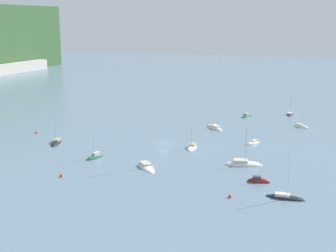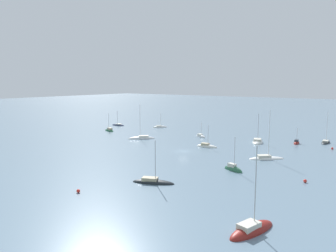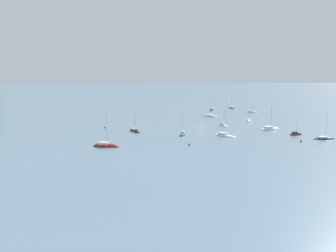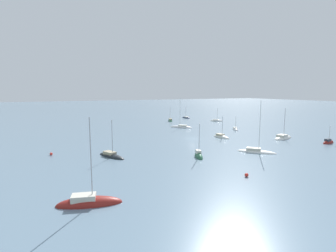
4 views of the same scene
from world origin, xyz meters
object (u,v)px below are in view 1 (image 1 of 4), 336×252
at_px(sailboat_9, 214,128).
at_px(mooring_buoy_2, 61,175).
at_px(sailboat_5, 192,148).
at_px(mooring_buoy_1, 36,133).
at_px(sailboat_12, 95,158).
at_px(sailboat_1, 290,115).
at_px(sailboat_2, 253,144).
at_px(sailboat_7, 247,116).
at_px(sailboat_11, 243,165).
at_px(mooring_buoy_0, 230,196).
at_px(sailboat_0, 146,167).
at_px(sailboat_8, 285,198).
at_px(sailboat_10, 258,182).
at_px(sailboat_3, 56,143).
at_px(sailboat_6, 301,127).

relative_size(sailboat_9, mooring_buoy_2, 19.30).
bearing_deg(sailboat_5, mooring_buoy_1, -94.44).
distance_m(sailboat_12, mooring_buoy_1, 31.59).
height_order(sailboat_1, sailboat_9, sailboat_9).
bearing_deg(sailboat_5, sailboat_2, 119.76).
height_order(sailboat_7, sailboat_11, sailboat_11).
bearing_deg(sailboat_1, sailboat_11, 171.62).
distance_m(sailboat_2, mooring_buoy_0, 39.32).
xyz_separation_m(sailboat_11, mooring_buoy_2, (-21.50, 33.27, 0.22)).
bearing_deg(sailboat_5, sailboat_0, -19.37).
bearing_deg(sailboat_11, sailboat_7, 85.28).
height_order(sailboat_9, mooring_buoy_1, sailboat_9).
bearing_deg(sailboat_11, sailboat_2, 78.82).
bearing_deg(sailboat_7, sailboat_2, -148.57).
distance_m(sailboat_0, mooring_buoy_2, 18.39).
height_order(sailboat_8, sailboat_10, sailboat_8).
xyz_separation_m(sailboat_1, sailboat_7, (-8.21, 13.00, 0.05)).
height_order(sailboat_0, mooring_buoy_2, sailboat_0).
relative_size(sailboat_0, mooring_buoy_0, 20.61).
height_order(sailboat_7, mooring_buoy_1, sailboat_7).
height_order(sailboat_10, sailboat_12, sailboat_12).
bearing_deg(mooring_buoy_0, sailboat_7, 9.41).
distance_m(sailboat_8, mooring_buoy_0, 9.99).
bearing_deg(sailboat_8, sailboat_2, 108.46).
xyz_separation_m(sailboat_0, mooring_buoy_2, (-12.08, 13.86, 0.18)).
bearing_deg(sailboat_8, sailboat_7, 105.91).
height_order(sailboat_3, sailboat_9, sailboat_9).
height_order(sailboat_6, mooring_buoy_0, sailboat_6).
distance_m(sailboat_3, sailboat_8, 63.67).
xyz_separation_m(sailboat_6, mooring_buoy_2, (-64.90, 41.56, 0.25)).
bearing_deg(mooring_buoy_1, sailboat_8, -108.74).
bearing_deg(sailboat_1, mooring_buoy_1, 124.16).
bearing_deg(sailboat_0, sailboat_1, 120.93).
height_order(sailboat_8, sailboat_11, sailboat_8).
bearing_deg(mooring_buoy_0, mooring_buoy_1, 66.13).
xyz_separation_m(sailboat_1, sailboat_6, (-17.84, -5.49, -0.00)).
bearing_deg(mooring_buoy_2, sailboat_1, -23.55).
xyz_separation_m(sailboat_11, mooring_buoy_1, (7.72, 61.15, 0.21)).
relative_size(sailboat_0, sailboat_7, 1.68).
bearing_deg(sailboat_2, mooring_buoy_1, -52.22).
bearing_deg(sailboat_2, mooring_buoy_0, 32.08).
distance_m(sailboat_7, sailboat_12, 64.67).
xyz_separation_m(sailboat_8, sailboat_12, (9.54, 44.74, 0.03)).
bearing_deg(mooring_buoy_2, mooring_buoy_1, 43.66).
bearing_deg(sailboat_5, sailboat_1, 154.91).
distance_m(sailboat_9, sailboat_10, 47.44).
relative_size(sailboat_7, sailboat_8, 0.74).
bearing_deg(sailboat_8, sailboat_5, 134.23).
relative_size(sailboat_6, mooring_buoy_2, 10.70).
relative_size(sailboat_9, mooring_buoy_1, 19.68).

